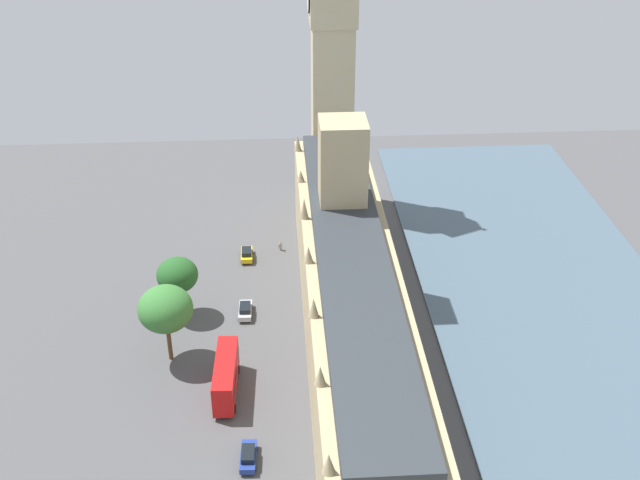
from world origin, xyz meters
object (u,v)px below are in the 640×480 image
at_px(double_decker_bus_leading, 226,376).
at_px(plane_tree_by_river_gate, 165,309).
at_px(plane_tree_near_tower, 177,275).
at_px(clock_tower, 333,49).
at_px(car_yellow_cab_midblock, 247,254).
at_px(parliament_building, 350,296).
at_px(car_silver_trailing, 245,310).
at_px(car_blue_far_end, 248,456).
at_px(pedestrian_under_trees, 281,246).

distance_m(double_decker_bus_leading, plane_tree_by_river_gate, 11.67).
bearing_deg(plane_tree_near_tower, clock_tower, -125.79).
bearing_deg(clock_tower, plane_tree_by_river_gate, 60.57).
relative_size(clock_tower, car_yellow_cab_midblock, 12.64).
relative_size(parliament_building, plane_tree_by_river_gate, 7.02).
distance_m(car_yellow_cab_midblock, plane_tree_by_river_gate, 27.29).
height_order(parliament_building, car_silver_trailing, parliament_building).
bearing_deg(car_yellow_cab_midblock, car_silver_trailing, -90.23).
xyz_separation_m(parliament_building, double_decker_bus_leading, (15.98, 8.37, -5.46)).
distance_m(car_yellow_cab_midblock, double_decker_bus_leading, 31.83).
bearing_deg(car_blue_far_end, car_silver_trailing, 94.05).
height_order(car_yellow_cab_midblock, pedestrian_under_trees, car_yellow_cab_midblock).
height_order(clock_tower, car_yellow_cab_midblock, clock_tower).
bearing_deg(car_blue_far_end, plane_tree_by_river_gate, 121.14).
distance_m(car_yellow_cab_midblock, pedestrian_under_trees, 5.92).
bearing_deg(car_yellow_cab_midblock, parliament_building, -59.44).
distance_m(clock_tower, pedestrian_under_trees, 33.23).
height_order(double_decker_bus_leading, plane_tree_by_river_gate, plane_tree_by_river_gate).
height_order(car_yellow_cab_midblock, car_blue_far_end, same).
bearing_deg(car_blue_far_end, clock_tower, 79.63).
bearing_deg(pedestrian_under_trees, clock_tower, -19.60).
distance_m(double_decker_bus_leading, car_blue_far_end, 12.30).
relative_size(car_blue_far_end, pedestrian_under_trees, 2.88).
xyz_separation_m(car_blue_far_end, plane_tree_by_river_gate, (10.45, -18.95, 7.02)).
height_order(parliament_building, pedestrian_under_trees, parliament_building).
bearing_deg(clock_tower, pedestrian_under_trees, 59.88).
xyz_separation_m(clock_tower, car_blue_far_end, (13.95, 62.19, -27.21)).
height_order(clock_tower, car_blue_far_end, clock_tower).
distance_m(parliament_building, car_silver_trailing, 17.63).
distance_m(car_yellow_cab_midblock, car_silver_trailing, 15.42).
bearing_deg(clock_tower, double_decker_bus_leading, 71.54).
distance_m(clock_tower, car_yellow_cab_midblock, 36.19).
bearing_deg(plane_tree_by_river_gate, clock_tower, -119.43).
relative_size(car_yellow_cab_midblock, car_silver_trailing, 0.96).
distance_m(clock_tower, plane_tree_by_river_gate, 53.59).
xyz_separation_m(clock_tower, car_yellow_cab_midblock, (14.90, 18.64, -27.21)).
xyz_separation_m(plane_tree_by_river_gate, plane_tree_near_tower, (-0.44, -10.01, -1.33)).
bearing_deg(parliament_building, clock_tower, -91.13).
height_order(car_yellow_cab_midblock, double_decker_bus_leading, double_decker_bus_leading).
height_order(clock_tower, car_silver_trailing, clock_tower).
distance_m(double_decker_bus_leading, plane_tree_near_tower, 18.98).
height_order(clock_tower, plane_tree_near_tower, clock_tower).
distance_m(car_yellow_cab_midblock, plane_tree_near_tower, 18.10).
distance_m(car_silver_trailing, double_decker_bus_leading, 16.52).
height_order(car_blue_far_end, plane_tree_by_river_gate, plane_tree_by_river_gate).
distance_m(parliament_building, plane_tree_near_tower, 24.78).
bearing_deg(plane_tree_by_river_gate, car_blue_far_end, 118.87).
xyz_separation_m(clock_tower, plane_tree_by_river_gate, (24.39, 43.24, -20.18)).
height_order(double_decker_bus_leading, car_blue_far_end, double_decker_bus_leading).
height_order(parliament_building, plane_tree_near_tower, parliament_building).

